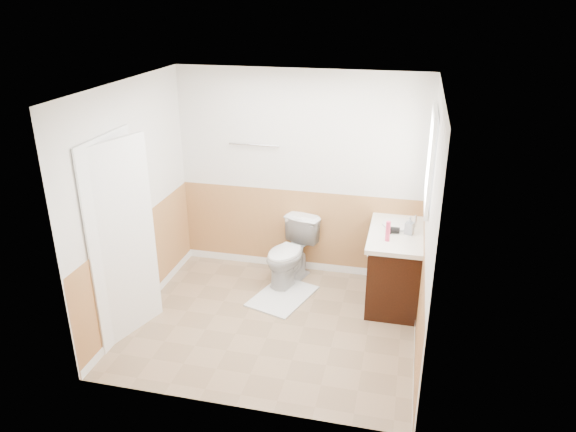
% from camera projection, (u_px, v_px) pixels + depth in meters
% --- Properties ---
extents(floor, '(3.00, 3.00, 0.00)m').
position_uv_depth(floor, '(274.00, 323.00, 5.80)').
color(floor, '#8C7051').
rests_on(floor, ground).
extents(ceiling, '(3.00, 3.00, 0.00)m').
position_uv_depth(ceiling, '(271.00, 87.00, 4.83)').
color(ceiling, white).
rests_on(ceiling, floor).
extents(wall_back, '(3.00, 0.00, 3.00)m').
position_uv_depth(wall_back, '(300.00, 175.00, 6.48)').
color(wall_back, silver).
rests_on(wall_back, floor).
extents(wall_front, '(3.00, 0.00, 3.00)m').
position_uv_depth(wall_front, '(230.00, 278.00, 4.15)').
color(wall_front, silver).
rests_on(wall_front, floor).
extents(wall_left, '(0.00, 3.00, 3.00)m').
position_uv_depth(wall_left, '(133.00, 203.00, 5.63)').
color(wall_left, silver).
rests_on(wall_left, floor).
extents(wall_right, '(0.00, 3.00, 3.00)m').
position_uv_depth(wall_right, '(429.00, 229.00, 5.00)').
color(wall_right, silver).
rests_on(wall_right, floor).
extents(wainscot_back, '(3.00, 0.00, 3.00)m').
position_uv_depth(wainscot_back, '(299.00, 232.00, 6.76)').
color(wainscot_back, tan).
rests_on(wainscot_back, floor).
extents(wainscot_front, '(3.00, 0.00, 3.00)m').
position_uv_depth(wainscot_front, '(234.00, 358.00, 4.45)').
color(wainscot_front, tan).
rests_on(wainscot_front, floor).
extents(wainscot_left, '(0.00, 2.60, 2.60)m').
position_uv_depth(wainscot_left, '(142.00, 267.00, 5.92)').
color(wainscot_left, tan).
rests_on(wainscot_left, floor).
extents(wainscot_right, '(0.00, 2.60, 2.60)m').
position_uv_depth(wainscot_right, '(420.00, 299.00, 5.29)').
color(wainscot_right, tan).
rests_on(wainscot_right, floor).
extents(toilet, '(0.64, 0.86, 0.78)m').
position_uv_depth(toilet, '(290.00, 253.00, 6.48)').
color(toilet, silver).
rests_on(toilet, floor).
extents(bath_mat, '(0.77, 0.93, 0.02)m').
position_uv_depth(bath_mat, '(283.00, 296.00, 6.28)').
color(bath_mat, silver).
rests_on(bath_mat, floor).
extents(vanity_cabinet, '(0.55, 1.10, 0.80)m').
position_uv_depth(vanity_cabinet, '(395.00, 267.00, 6.12)').
color(vanity_cabinet, black).
rests_on(vanity_cabinet, floor).
extents(vanity_knob_left, '(0.03, 0.03, 0.03)m').
position_uv_depth(vanity_knob_left, '(368.00, 256.00, 6.04)').
color(vanity_knob_left, silver).
rests_on(vanity_knob_left, vanity_cabinet).
extents(vanity_knob_right, '(0.03, 0.03, 0.03)m').
position_uv_depth(vanity_knob_right, '(370.00, 248.00, 6.22)').
color(vanity_knob_right, silver).
rests_on(vanity_knob_right, vanity_cabinet).
extents(countertop, '(0.60, 1.15, 0.05)m').
position_uv_depth(countertop, '(397.00, 233.00, 5.96)').
color(countertop, white).
rests_on(countertop, vanity_cabinet).
extents(sink_basin, '(0.36, 0.36, 0.02)m').
position_uv_depth(sink_basin, '(399.00, 225.00, 6.08)').
color(sink_basin, silver).
rests_on(sink_basin, countertop).
extents(faucet, '(0.02, 0.02, 0.14)m').
position_uv_depth(faucet, '(415.00, 221.00, 6.02)').
color(faucet, silver).
rests_on(faucet, countertop).
extents(lotion_bottle, '(0.05, 0.05, 0.22)m').
position_uv_depth(lotion_bottle, '(388.00, 231.00, 5.67)').
color(lotion_bottle, '#E13A62').
rests_on(lotion_bottle, countertop).
extents(soap_dispenser, '(0.11, 0.11, 0.19)m').
position_uv_depth(soap_dispenser, '(410.00, 225.00, 5.84)').
color(soap_dispenser, gray).
rests_on(soap_dispenser, countertop).
extents(hair_dryer_body, '(0.14, 0.07, 0.07)m').
position_uv_depth(hair_dryer_body, '(393.00, 230.00, 5.88)').
color(hair_dryer_body, black).
rests_on(hair_dryer_body, countertop).
extents(hair_dryer_handle, '(0.03, 0.03, 0.07)m').
position_uv_depth(hair_dryer_handle, '(390.00, 233.00, 5.88)').
color(hair_dryer_handle, black).
rests_on(hair_dryer_handle, countertop).
extents(mirror_panel, '(0.02, 0.35, 0.90)m').
position_uv_depth(mirror_panel, '(429.00, 164.00, 5.88)').
color(mirror_panel, silver).
rests_on(mirror_panel, wall_right).
extents(window_frame, '(0.04, 0.80, 1.00)m').
position_uv_depth(window_frame, '(430.00, 159.00, 5.34)').
color(window_frame, white).
rests_on(window_frame, wall_right).
extents(window_glass, '(0.01, 0.70, 0.90)m').
position_uv_depth(window_glass, '(432.00, 160.00, 5.34)').
color(window_glass, white).
rests_on(window_glass, wall_right).
extents(door, '(0.29, 0.78, 2.04)m').
position_uv_depth(door, '(123.00, 242.00, 5.29)').
color(door, white).
rests_on(door, wall_left).
extents(door_frame, '(0.02, 0.92, 2.10)m').
position_uv_depth(door_frame, '(116.00, 240.00, 5.31)').
color(door_frame, white).
rests_on(door_frame, wall_left).
extents(door_knob, '(0.06, 0.06, 0.06)m').
position_uv_depth(door_knob, '(145.00, 235.00, 5.60)').
color(door_knob, silver).
rests_on(door_knob, door).
extents(towel_bar, '(0.62, 0.02, 0.02)m').
position_uv_depth(towel_bar, '(254.00, 145.00, 6.42)').
color(towel_bar, silver).
rests_on(towel_bar, wall_back).
extents(tp_holder_bar, '(0.14, 0.02, 0.02)m').
position_uv_depth(tp_holder_bar, '(290.00, 219.00, 6.65)').
color(tp_holder_bar, silver).
rests_on(tp_holder_bar, wall_back).
extents(tp_roll, '(0.10, 0.11, 0.11)m').
position_uv_depth(tp_roll, '(290.00, 219.00, 6.65)').
color(tp_roll, white).
rests_on(tp_roll, tp_holder_bar).
extents(tp_sheet, '(0.10, 0.01, 0.16)m').
position_uv_depth(tp_sheet, '(290.00, 227.00, 6.69)').
color(tp_sheet, white).
rests_on(tp_sheet, tp_roll).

